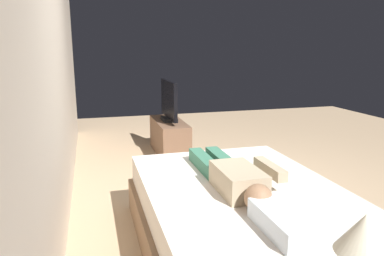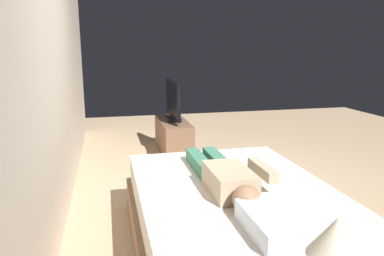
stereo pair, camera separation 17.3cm
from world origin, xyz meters
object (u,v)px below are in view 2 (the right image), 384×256
tv (173,102)px  bed (233,221)px  remote (267,174)px  tv_stand (173,137)px  person (225,176)px  pillow (278,223)px  lamp (337,239)px

tv → bed: bearing=179.2°
remote → tv_stand: size_ratio=0.14×
person → tv: (2.75, -0.10, 0.16)m
bed → remote: bearing=-62.3°
bed → person: person is taller
remote → pillow: bearing=159.0°
lamp → tv: bearing=-1.6°
person → tv: 2.76m
bed → tv_stand: (2.78, -0.04, -0.01)m
tv → lamp: (-4.11, 0.12, 0.07)m
person → remote: size_ratio=8.40×
pillow → person: (0.74, 0.06, 0.02)m
tv_stand → tv: size_ratio=1.25×
pillow → tv: bearing=-0.7°
pillow → person: 0.74m
tv_stand → lamp: bearing=178.4°
tv_stand → pillow: bearing=179.3°
person → remote: person is taller
pillow → tv_stand: bearing=-0.7°
pillow → tv_stand: pillow is taller
person → remote: bearing=-69.5°
pillow → person: person is taller
bed → lamp: size_ratio=4.92×
lamp → remote: bearing=-15.5°
tv_stand → remote: bearing=-173.4°
tv → remote: bearing=-173.4°
bed → tv_stand: bearing=-0.8°
bed → tv: (2.78, -0.04, 0.52)m
person → lamp: bearing=179.4°
remote → lamp: size_ratio=0.36×
tv → pillow: bearing=179.3°
tv_stand → tv: 0.53m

